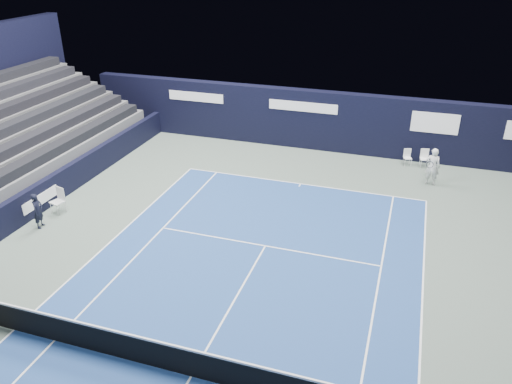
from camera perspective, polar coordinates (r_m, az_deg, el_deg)
ground at (r=14.82m, az=-4.10°, el=-14.95°), size 48.00×48.00×0.00m
court_surface at (r=13.52m, az=-7.43°, el=-20.20°), size 10.97×23.77×0.01m
folding_chair_back_a at (r=25.66m, az=16.92°, el=4.17°), size 0.46×0.47×0.82m
folding_chair_back_b at (r=25.67m, az=18.70°, el=3.84°), size 0.47×0.46×0.90m
line_judge_chair at (r=21.57m, az=-21.61°, el=-0.70°), size 0.58×0.57×1.08m
line_judge at (r=20.70m, az=-23.66°, el=-1.96°), size 0.43×0.57×1.41m
court_markings at (r=13.52m, az=-7.44°, el=-20.18°), size 11.03×23.83×0.00m
tennis_net at (r=13.16m, az=-7.57°, el=-18.69°), size 12.90×0.10×1.10m
back_sponsor_wall at (r=26.43m, az=7.61°, el=8.08°), size 26.00×0.63×3.10m
side_barrier_left at (r=21.89m, az=-23.79°, el=-0.76°), size 0.33×22.00×1.20m
tennis_player at (r=23.71m, az=19.52°, el=2.78°), size 0.67×0.85×1.73m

